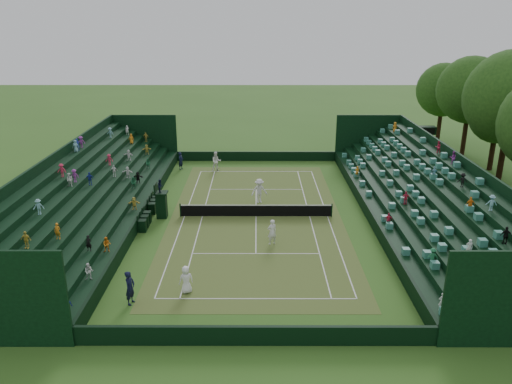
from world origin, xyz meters
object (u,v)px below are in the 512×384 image
umpire_chair (161,201)px  player_far_east (259,191)px  tennis_net (256,210)px  player_near_west (186,280)px  player_near_east (272,232)px  player_far_west (216,161)px

umpire_chair → player_far_east: (7.43, 3.32, -0.29)m
tennis_net → player_near_west: 11.85m
tennis_net → player_far_east: bearing=85.2°
player_near_east → player_far_west: player_far_west is taller
player_near_east → player_far_west: size_ratio=0.91×
umpire_chair → player_far_west: size_ratio=1.56×
player_near_west → player_far_east: size_ratio=0.79×
tennis_net → umpire_chair: umpire_chair is taller
umpire_chair → player_far_east: 8.15m
player_near_west → player_near_east: player_near_east is taller
player_near_west → player_far_west: bearing=-109.1°
tennis_net → player_near_west: size_ratio=7.29×
player_far_east → umpire_chair: bearing=-168.9°
umpire_chair → player_far_east: size_ratio=1.50×
umpire_chair → player_near_east: 9.52m
player_near_east → player_far_east: 8.11m
player_far_east → player_near_east: bearing=-97.2°
player_near_east → player_far_east: (-0.81, 8.07, 0.12)m
player_far_west → player_far_east: (4.21, -8.98, 0.04)m
player_near_west → player_far_west: 23.34m
umpire_chair → player_near_east: size_ratio=1.71×
player_near_west → player_far_east: 14.93m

